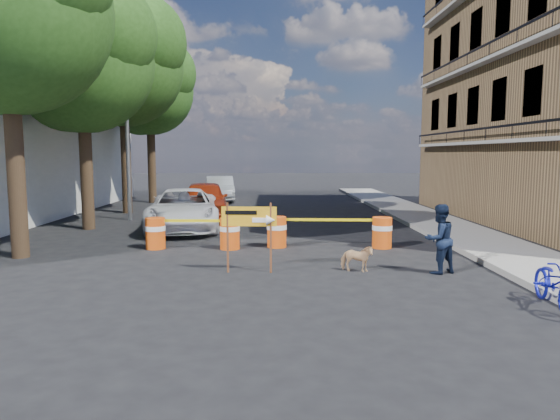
{
  "coord_description": "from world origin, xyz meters",
  "views": [
    {
      "loc": [
        -0.22,
        -11.1,
        2.72
      ],
      "look_at": [
        0.05,
        1.51,
        1.3
      ],
      "focal_mm": 32.0,
      "sensor_mm": 36.0,
      "label": 1
    }
  ],
  "objects_px": {
    "pedestrian": "(439,239)",
    "sedan_silver": "(220,189)",
    "bicycle": "(556,260)",
    "barrel_mid_left": "(230,233)",
    "barrel_mid_right": "(277,231)",
    "sedan_red": "(205,200)",
    "barrel_far_left": "(155,233)",
    "dog": "(357,258)",
    "detour_sign": "(255,222)",
    "suv_white": "(184,209)",
    "barrel_far_right": "(382,232)"
  },
  "relations": [
    {
      "from": "pedestrian",
      "to": "barrel_mid_left",
      "type": "bearing_deg",
      "value": -55.62
    },
    {
      "from": "barrel_mid_right",
      "to": "detour_sign",
      "type": "relative_size",
      "value": 0.56
    },
    {
      "from": "pedestrian",
      "to": "sedan_silver",
      "type": "height_order",
      "value": "pedestrian"
    },
    {
      "from": "sedan_red",
      "to": "barrel_mid_right",
      "type": "bearing_deg",
      "value": -72.51
    },
    {
      "from": "detour_sign",
      "to": "sedan_silver",
      "type": "height_order",
      "value": "detour_sign"
    },
    {
      "from": "dog",
      "to": "suv_white",
      "type": "xyz_separation_m",
      "value": [
        -5.12,
        6.64,
        0.42
      ]
    },
    {
      "from": "dog",
      "to": "sedan_red",
      "type": "xyz_separation_m",
      "value": [
        -4.73,
        9.57,
        0.48
      ]
    },
    {
      "from": "pedestrian",
      "to": "dog",
      "type": "height_order",
      "value": "pedestrian"
    },
    {
      "from": "barrel_far_right",
      "to": "bicycle",
      "type": "relative_size",
      "value": 0.52
    },
    {
      "from": "detour_sign",
      "to": "sedan_silver",
      "type": "relative_size",
      "value": 0.37
    },
    {
      "from": "pedestrian",
      "to": "bicycle",
      "type": "relative_size",
      "value": 0.91
    },
    {
      "from": "barrel_mid_right",
      "to": "barrel_far_right",
      "type": "xyz_separation_m",
      "value": [
        3.05,
        -0.2,
        0.0
      ]
    },
    {
      "from": "barrel_far_right",
      "to": "sedan_silver",
      "type": "bearing_deg",
      "value": 112.6
    },
    {
      "from": "barrel_far_left",
      "to": "barrel_mid_left",
      "type": "relative_size",
      "value": 1.0
    },
    {
      "from": "dog",
      "to": "sedan_red",
      "type": "relative_size",
      "value": 0.16
    },
    {
      "from": "sedan_silver",
      "to": "barrel_mid_right",
      "type": "bearing_deg",
      "value": -85.68
    },
    {
      "from": "barrel_far_right",
      "to": "bicycle",
      "type": "xyz_separation_m",
      "value": [
        1.76,
        -5.73,
        0.4
      ]
    },
    {
      "from": "sedan_silver",
      "to": "pedestrian",
      "type": "bearing_deg",
      "value": -76.97
    },
    {
      "from": "barrel_far_left",
      "to": "bicycle",
      "type": "height_order",
      "value": "bicycle"
    },
    {
      "from": "barrel_mid_right",
      "to": "sedan_red",
      "type": "xyz_separation_m",
      "value": [
        -2.93,
        6.45,
        0.33
      ]
    },
    {
      "from": "detour_sign",
      "to": "suv_white",
      "type": "relative_size",
      "value": 0.31
    },
    {
      "from": "detour_sign",
      "to": "suv_white",
      "type": "height_order",
      "value": "detour_sign"
    },
    {
      "from": "detour_sign",
      "to": "sedan_red",
      "type": "relative_size",
      "value": 0.35
    },
    {
      "from": "suv_white",
      "to": "sedan_silver",
      "type": "xyz_separation_m",
      "value": [
        0.21,
        11.05,
        -0.02
      ]
    },
    {
      "from": "barrel_far_left",
      "to": "barrel_mid_right",
      "type": "bearing_deg",
      "value": 2.75
    },
    {
      "from": "barrel_mid_left",
      "to": "suv_white",
      "type": "distance_m",
      "value": 4.27
    },
    {
      "from": "barrel_mid_left",
      "to": "bicycle",
      "type": "relative_size",
      "value": 0.52
    },
    {
      "from": "detour_sign",
      "to": "suv_white",
      "type": "distance_m",
      "value": 7.25
    },
    {
      "from": "barrel_mid_left",
      "to": "suv_white",
      "type": "xyz_separation_m",
      "value": [
        -1.96,
        3.79,
        0.26
      ]
    },
    {
      "from": "pedestrian",
      "to": "sedan_silver",
      "type": "xyz_separation_m",
      "value": [
        -6.75,
        17.86,
        -0.08
      ]
    },
    {
      "from": "barrel_far_right",
      "to": "detour_sign",
      "type": "bearing_deg",
      "value": -140.46
    },
    {
      "from": "barrel_mid_right",
      "to": "suv_white",
      "type": "distance_m",
      "value": 4.84
    },
    {
      "from": "barrel_mid_right",
      "to": "detour_sign",
      "type": "height_order",
      "value": "detour_sign"
    },
    {
      "from": "pedestrian",
      "to": "dog",
      "type": "xyz_separation_m",
      "value": [
        -1.85,
        0.17,
        -0.48
      ]
    },
    {
      "from": "barrel_far_right",
      "to": "dog",
      "type": "height_order",
      "value": "barrel_far_right"
    },
    {
      "from": "suv_white",
      "to": "sedan_silver",
      "type": "height_order",
      "value": "suv_white"
    },
    {
      "from": "detour_sign",
      "to": "dog",
      "type": "distance_m",
      "value": 2.49
    },
    {
      "from": "barrel_far_left",
      "to": "bicycle",
      "type": "relative_size",
      "value": 0.52
    },
    {
      "from": "barrel_far_left",
      "to": "suv_white",
      "type": "distance_m",
      "value": 3.71
    },
    {
      "from": "barrel_mid_left",
      "to": "suv_white",
      "type": "relative_size",
      "value": 0.17
    },
    {
      "from": "barrel_far_right",
      "to": "suv_white",
      "type": "xyz_separation_m",
      "value": [
        -6.36,
        3.72,
        0.26
      ]
    },
    {
      "from": "sedan_red",
      "to": "dog",
      "type": "bearing_deg",
      "value": -70.62
    },
    {
      "from": "barrel_far_right",
      "to": "barrel_far_left",
      "type": "bearing_deg",
      "value": 179.75
    },
    {
      "from": "dog",
      "to": "suv_white",
      "type": "distance_m",
      "value": 8.39
    },
    {
      "from": "barrel_mid_right",
      "to": "pedestrian",
      "type": "relative_size",
      "value": 0.57
    },
    {
      "from": "suv_white",
      "to": "sedan_silver",
      "type": "relative_size",
      "value": 1.22
    },
    {
      "from": "detour_sign",
      "to": "barrel_far_left",
      "type": "bearing_deg",
      "value": 138.35
    },
    {
      "from": "barrel_mid_left",
      "to": "bicycle",
      "type": "bearing_deg",
      "value": -42.58
    },
    {
      "from": "barrel_far_left",
      "to": "sedan_red",
      "type": "height_order",
      "value": "sedan_red"
    },
    {
      "from": "barrel_far_left",
      "to": "dog",
      "type": "height_order",
      "value": "barrel_far_left"
    }
  ]
}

